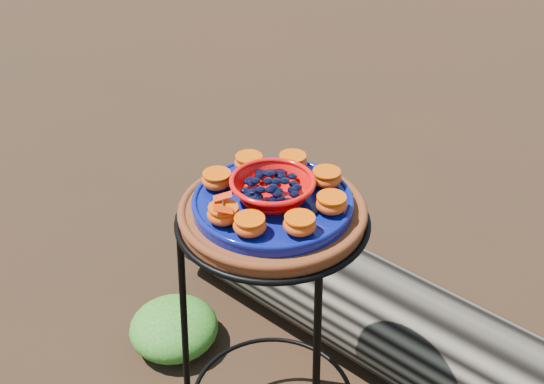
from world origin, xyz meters
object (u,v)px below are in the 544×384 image
Objects in this scene: terracotta_saucer at (273,214)px; driftwood_log at (415,334)px; red_bowl at (273,189)px; plant_stand at (273,341)px; cobalt_plate at (273,203)px.

terracotta_saucer is 0.72m from driftwood_log.
terracotta_saucer is at bearing 0.00° from red_bowl.
terracotta_saucer is at bearing -116.94° from driftwood_log.
red_bowl is (0.00, 0.00, 0.42)m from plant_stand.
cobalt_plate is (0.00, 0.00, 0.03)m from terracotta_saucer.
terracotta_saucer is 0.03m from cobalt_plate.
cobalt_plate is 0.03m from red_bowl.
cobalt_plate is 0.74m from driftwood_log.
cobalt_plate is at bearing -116.94° from driftwood_log.
driftwood_log is (0.20, 0.40, -0.62)m from red_bowl.
plant_stand is at bearing 0.00° from red_bowl.
plant_stand is 2.15× the size of cobalt_plate.
terracotta_saucer reaches higher than driftwood_log.
plant_stand is 0.49m from driftwood_log.
cobalt_plate is 0.20× the size of driftwood_log.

